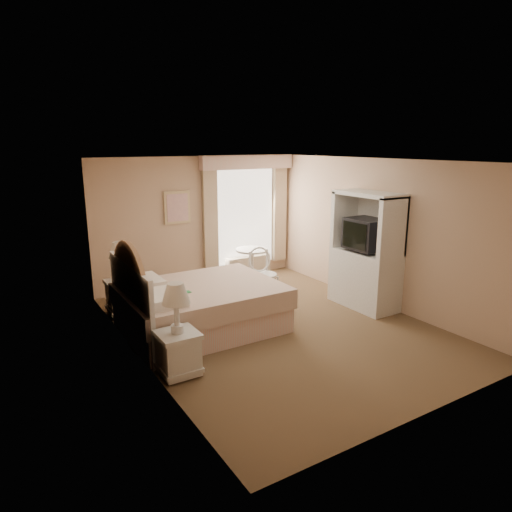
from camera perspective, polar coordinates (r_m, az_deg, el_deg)
room at (r=6.71m, az=2.62°, el=1.09°), size 4.21×5.51×2.51m
window at (r=9.46m, az=-1.14°, el=5.43°), size 2.05×0.22×2.51m
framed_art at (r=8.83m, az=-9.81°, el=5.99°), size 0.52×0.04×0.62m
bed at (r=6.89m, az=-7.68°, el=-6.24°), size 2.28×1.79×1.59m
nightstand_near at (r=5.63m, az=-9.74°, el=-10.49°), size 0.47×0.47×1.14m
nightstand_far at (r=7.76m, az=-16.40°, el=-3.82°), size 0.49×0.49×1.19m
round_table at (r=9.14m, az=-0.51°, el=-0.52°), size 0.65×0.65×0.69m
cafe_chair at (r=8.07m, az=0.74°, el=-1.77°), size 0.46×0.46×0.96m
armoire at (r=7.94m, az=13.56°, el=-0.49°), size 0.59×1.18×1.97m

